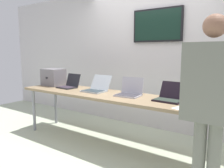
{
  "coord_description": "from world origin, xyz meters",
  "views": [
    {
      "loc": [
        1.79,
        -2.61,
        1.42
      ],
      "look_at": [
        -0.02,
        -0.02,
        0.95
      ],
      "focal_mm": 35.38,
      "sensor_mm": 36.0,
      "label": 1
    }
  ],
  "objects_px": {
    "laptop_station_0": "(69,85)",
    "person": "(211,96)",
    "laptop_station_1": "(97,88)",
    "equipment_box": "(53,77)",
    "laptop_station_4": "(222,102)",
    "laptop_station_2": "(130,91)",
    "laptop_station_3": "(170,96)",
    "workbench": "(114,98)"
  },
  "relations": [
    {
      "from": "laptop_station_1",
      "to": "laptop_station_3",
      "type": "height_order",
      "value": "laptop_station_1"
    },
    {
      "from": "laptop_station_3",
      "to": "laptop_station_4",
      "type": "height_order",
      "value": "laptop_station_4"
    },
    {
      "from": "laptop_station_0",
      "to": "person",
      "type": "xyz_separation_m",
      "value": [
        2.42,
        -0.69,
        0.19
      ]
    },
    {
      "from": "workbench",
      "to": "laptop_station_1",
      "type": "distance_m",
      "value": 0.41
    },
    {
      "from": "laptop_station_4",
      "to": "workbench",
      "type": "bearing_deg",
      "value": -176.86
    },
    {
      "from": "laptop_station_1",
      "to": "workbench",
      "type": "bearing_deg",
      "value": -11.43
    },
    {
      "from": "person",
      "to": "laptop_station_4",
      "type": "bearing_deg",
      "value": 90.3
    },
    {
      "from": "laptop_station_1",
      "to": "person",
      "type": "distance_m",
      "value": 1.95
    },
    {
      "from": "equipment_box",
      "to": "laptop_station_3",
      "type": "bearing_deg",
      "value": -0.48
    },
    {
      "from": "workbench",
      "to": "laptop_station_3",
      "type": "relative_size",
      "value": 9.16
    },
    {
      "from": "workbench",
      "to": "equipment_box",
      "type": "height_order",
      "value": "equipment_box"
    },
    {
      "from": "equipment_box",
      "to": "laptop_station_0",
      "type": "distance_m",
      "value": 0.45
    },
    {
      "from": "laptop_station_3",
      "to": "laptop_station_4",
      "type": "xyz_separation_m",
      "value": [
        0.61,
        -0.01,
        0.01
      ]
    },
    {
      "from": "equipment_box",
      "to": "laptop_station_1",
      "type": "distance_m",
      "value": 1.05
    },
    {
      "from": "laptop_station_0",
      "to": "person",
      "type": "distance_m",
      "value": 2.52
    },
    {
      "from": "laptop_station_1",
      "to": "laptop_station_4",
      "type": "bearing_deg",
      "value": -0.04
    },
    {
      "from": "laptop_station_1",
      "to": "equipment_box",
      "type": "bearing_deg",
      "value": 178.57
    },
    {
      "from": "laptop_station_3",
      "to": "person",
      "type": "height_order",
      "value": "person"
    },
    {
      "from": "laptop_station_3",
      "to": "equipment_box",
      "type": "bearing_deg",
      "value": 179.52
    },
    {
      "from": "laptop_station_2",
      "to": "person",
      "type": "relative_size",
      "value": 0.21
    },
    {
      "from": "equipment_box",
      "to": "person",
      "type": "height_order",
      "value": "person"
    },
    {
      "from": "laptop_station_2",
      "to": "laptop_station_0",
      "type": "bearing_deg",
      "value": 179.95
    },
    {
      "from": "equipment_box",
      "to": "person",
      "type": "xyz_separation_m",
      "value": [
        2.86,
        -0.73,
        0.09
      ]
    },
    {
      "from": "equipment_box",
      "to": "laptop_station_1",
      "type": "height_order",
      "value": "equipment_box"
    },
    {
      "from": "laptop_station_1",
      "to": "person",
      "type": "relative_size",
      "value": 0.23
    },
    {
      "from": "workbench",
      "to": "person",
      "type": "bearing_deg",
      "value": -23.63
    },
    {
      "from": "laptop_station_3",
      "to": "laptop_station_0",
      "type": "bearing_deg",
      "value": -179.59
    },
    {
      "from": "laptop_station_4",
      "to": "equipment_box",
      "type": "bearing_deg",
      "value": 179.45
    },
    {
      "from": "workbench",
      "to": "laptop_station_3",
      "type": "distance_m",
      "value": 0.82
    },
    {
      "from": "laptop_station_2",
      "to": "laptop_station_4",
      "type": "distance_m",
      "value": 1.2
    },
    {
      "from": "laptop_station_0",
      "to": "laptop_station_1",
      "type": "xyz_separation_m",
      "value": [
        0.61,
        0.01,
        0.0
      ]
    },
    {
      "from": "laptop_station_2",
      "to": "person",
      "type": "height_order",
      "value": "person"
    },
    {
      "from": "laptop_station_3",
      "to": "laptop_station_2",
      "type": "bearing_deg",
      "value": -178.65
    },
    {
      "from": "laptop_station_3",
      "to": "laptop_station_4",
      "type": "relative_size",
      "value": 1.1
    },
    {
      "from": "laptop_station_0",
      "to": "laptop_station_2",
      "type": "distance_m",
      "value": 1.22
    },
    {
      "from": "workbench",
      "to": "laptop_station_0",
      "type": "distance_m",
      "value": 1.01
    },
    {
      "from": "equipment_box",
      "to": "laptop_station_0",
      "type": "xyz_separation_m",
      "value": [
        0.44,
        -0.03,
        -0.1
      ]
    },
    {
      "from": "laptop_station_0",
      "to": "laptop_station_2",
      "type": "bearing_deg",
      "value": -0.05
    },
    {
      "from": "equipment_box",
      "to": "laptop_station_0",
      "type": "height_order",
      "value": "equipment_box"
    },
    {
      "from": "equipment_box",
      "to": "laptop_station_4",
      "type": "distance_m",
      "value": 2.86
    },
    {
      "from": "laptop_station_1",
      "to": "laptop_station_4",
      "type": "relative_size",
      "value": 1.18
    },
    {
      "from": "laptop_station_0",
      "to": "laptop_station_4",
      "type": "bearing_deg",
      "value": 0.1
    }
  ]
}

